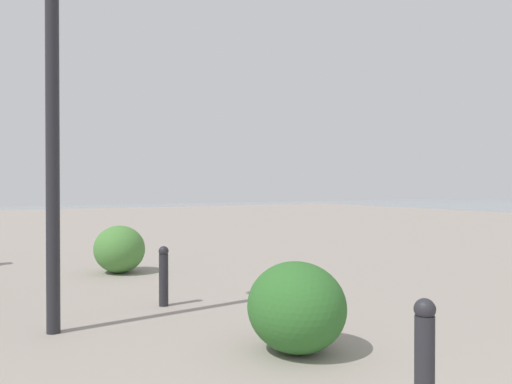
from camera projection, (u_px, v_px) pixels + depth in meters
name	position (u px, v px, depth m)	size (l,w,h in m)	color
lamppost	(52.00, 64.00, 5.39)	(0.98, 0.28, 4.26)	#232328
bollard_near	(425.00, 368.00, 3.09)	(0.13, 0.13, 0.87)	#232328
bollard_mid	(164.00, 275.00, 6.65)	(0.13, 0.13, 0.77)	#232328
shrub_low	(296.00, 307.00, 4.80)	(0.99, 0.89, 0.84)	#2D6628
shrub_round	(119.00, 249.00, 9.19)	(0.99, 0.89, 0.84)	#477F38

